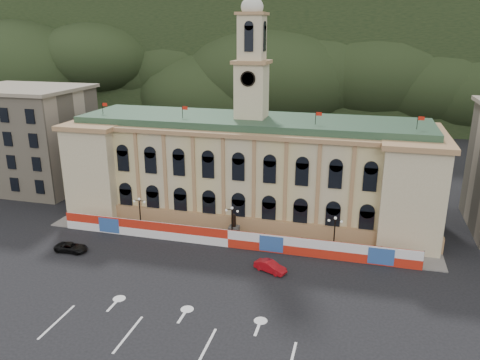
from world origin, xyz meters
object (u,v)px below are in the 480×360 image
(lamp_center, at_px, (232,221))
(black_suv, at_px, (71,247))
(statue, at_px, (234,230))
(red_sedan, at_px, (270,267))

(lamp_center, xyz_separation_m, black_suv, (-19.85, -8.74, -2.47))
(statue, height_order, black_suv, statue)
(black_suv, bearing_deg, red_sedan, -88.41)
(black_suv, bearing_deg, lamp_center, -67.89)
(red_sedan, distance_m, black_suv, 26.81)
(lamp_center, xyz_separation_m, red_sedan, (6.91, -7.22, -2.40))
(statue, bearing_deg, black_suv, -153.87)
(lamp_center, relative_size, black_suv, 1.16)
(statue, distance_m, black_suv, 22.12)
(statue, relative_size, lamp_center, 0.72)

